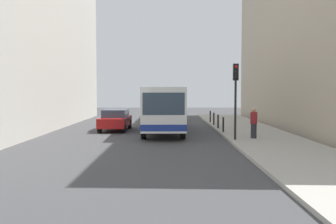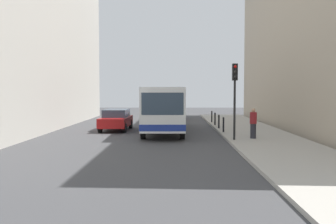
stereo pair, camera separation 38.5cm
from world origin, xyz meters
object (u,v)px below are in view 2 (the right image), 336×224
bollard_mid (219,121)px  bus (163,106)px  traffic_light (235,87)px  bollard_far (215,119)px  car_beside_bus (116,119)px  car_behind_bus (169,111)px  bollard_farthest (212,117)px  pedestrian_near_signal (253,123)px  bollard_near (223,125)px

bollard_mid → bus: bearing=-166.7°
traffic_light → bollard_far: (-0.10, 8.86, -2.38)m
car_beside_bus → car_behind_bus: (3.60, 10.34, 0.00)m
car_beside_bus → bollard_farthest: car_beside_bus is taller
pedestrian_near_signal → bus: bearing=83.0°
car_beside_bus → bollard_mid: (7.24, 0.16, -0.16)m
car_beside_bus → pedestrian_near_signal: 10.14m
bus → bollard_farthest: bearing=-124.7°
car_behind_bus → bollard_far: size_ratio=4.76×
bollard_far → pedestrian_near_signal: 8.36m
car_behind_bus → bollard_farthest: (3.64, -5.12, -0.16)m
bollard_near → bollard_mid: 2.53m
bollard_far → traffic_light: bearing=-89.4°
traffic_light → bollard_mid: (-0.10, 6.33, -2.38)m
bollard_near → bollard_mid: same height
bollard_near → pedestrian_near_signal: size_ratio=0.56×
bollard_far → bollard_farthest: 2.53m
bollard_mid → bollard_farthest: same height
bollard_mid → bollard_far: same height
car_behind_bus → pedestrian_near_signal: pedestrian_near_signal is taller
car_behind_bus → bollard_mid: size_ratio=4.76×
bus → bollard_near: (3.92, -1.60, -1.10)m
car_behind_bus → bollard_near: 13.22m
bollard_farthest → traffic_light: bearing=-89.5°
car_beside_bus → bollard_mid: size_ratio=4.67×
car_beside_bus → bollard_mid: car_beside_bus is taller
bollard_far → car_behind_bus: bearing=115.4°
traffic_light → bollard_mid: bearing=90.9°
bollard_far → bollard_farthest: size_ratio=1.00×
car_behind_bus → traffic_light: size_ratio=1.10×
bollard_far → bollard_farthest: bearing=90.0°
bollard_farthest → bollard_mid: bearing=-90.0°
car_behind_bus → bollard_farthest: 6.29m
bollard_near → car_beside_bus: bearing=161.9°
bus → car_beside_bus: (-3.32, 0.76, -0.94)m
car_beside_bus → pedestrian_near_signal: bearing=147.9°
car_beside_bus → pedestrian_near_signal: size_ratio=2.64×
bus → bollard_far: bus is taller
bollard_near → car_behind_bus: bearing=106.0°
bollard_farthest → car_behind_bus: bearing=125.4°
traffic_light → bollard_farthest: 11.63m
bollard_mid → traffic_light: bearing=-89.1°
traffic_light → bollard_farthest: size_ratio=4.32×
car_behind_bus → traffic_light: 17.07m
bollard_far → car_beside_bus: bearing=-159.6°
car_beside_bus → bollard_farthest: bearing=-143.0°
bus → traffic_light: 6.86m
bollard_far → pedestrian_near_signal: bearing=-81.5°
car_behind_bus → traffic_light: traffic_light is taller
bollard_near → traffic_light: bearing=-88.5°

